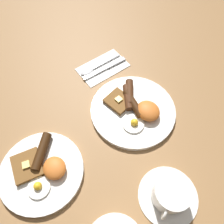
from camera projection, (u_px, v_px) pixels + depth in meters
The scene contains 7 objects.
ground_plane at pixel (133, 111), 0.73m from camera, with size 3.00×3.00×0.00m, color olive.
breakfast_plate_near at pixel (134, 109), 0.72m from camera, with size 0.28×0.28×0.05m.
breakfast_plate_far at pixel (42, 170), 0.61m from camera, with size 0.24×0.24×0.05m.
teacup_near at pixel (170, 194), 0.56m from camera, with size 0.16×0.16×0.07m.
napkin at pixel (103, 67), 0.83m from camera, with size 0.11×0.18×0.01m, color white.
knife at pixel (107, 67), 0.82m from camera, with size 0.02×0.18×0.01m.
spoon at pixel (91, 69), 0.81m from camera, with size 0.03×0.18×0.01m.
Camera 1 is at (-0.27, 0.28, 0.62)m, focal length 35.00 mm.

